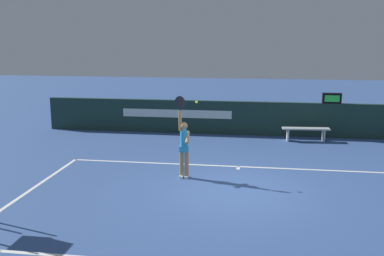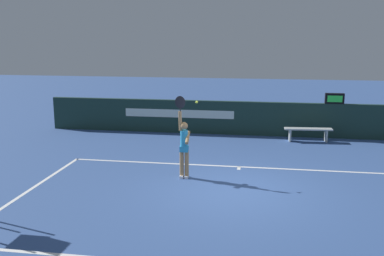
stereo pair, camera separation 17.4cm
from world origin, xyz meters
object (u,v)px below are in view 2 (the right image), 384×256
(tennis_player, at_px, (184,145))
(tennis_ball, at_px, (197,102))
(speed_display, at_px, (335,99))
(courtside_bench_near, at_px, (308,131))

(tennis_player, height_order, tennis_ball, tennis_player)
(tennis_player, bearing_deg, speed_display, 50.00)
(tennis_player, height_order, courtside_bench_near, tennis_player)
(tennis_player, relative_size, tennis_ball, 32.85)
(tennis_ball, xyz_separation_m, courtside_bench_near, (3.45, 4.89, -1.73))
(courtside_bench_near, bearing_deg, tennis_player, -127.55)
(speed_display, distance_m, tennis_player, 7.45)
(speed_display, distance_m, courtside_bench_near, 1.69)
(tennis_player, bearing_deg, courtside_bench_near, 52.45)
(speed_display, xyz_separation_m, courtside_bench_near, (-0.98, -0.76, -1.14))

